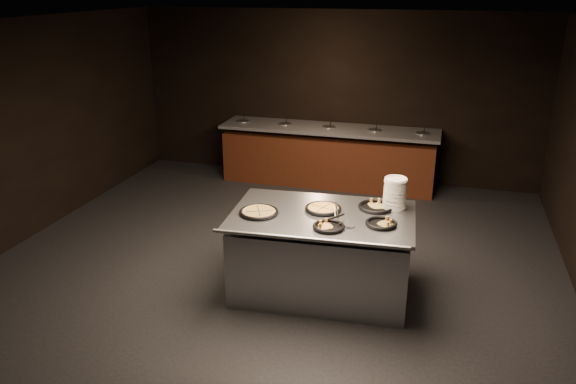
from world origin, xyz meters
name	(u,v)px	position (x,y,z in m)	size (l,w,h in m)	color
room	(262,164)	(0.00, 0.00, 1.45)	(7.02, 8.02, 2.92)	black
salad_bar	(328,159)	(0.00, 3.56, 0.44)	(3.70, 0.83, 1.18)	#4D2312
serving_counter	(322,255)	(0.70, -0.03, 0.45)	(2.06, 1.40, 0.95)	#A9ABB0
plate_stack	(395,193)	(1.43, 0.35, 1.13)	(0.25, 0.25, 0.35)	white
pan_veggie_whole	(259,212)	(0.03, -0.21, 0.97)	(0.43, 0.43, 0.04)	black
pan_cheese_whole	(323,208)	(0.68, 0.08, 0.97)	(0.41, 0.41, 0.04)	black
pan_cheese_slices_a	(376,207)	(1.23, 0.29, 0.97)	(0.39, 0.39, 0.04)	black
pan_cheese_slices_b	(329,227)	(0.84, -0.38, 0.97)	(0.33, 0.33, 0.04)	black
pan_veggie_slices	(381,223)	(1.35, -0.15, 0.97)	(0.33, 0.33, 0.04)	black
server_left	(336,211)	(0.85, -0.07, 1.02)	(0.18, 0.29, 0.15)	#A9ABB0
server_right	(340,220)	(0.94, -0.29, 1.02)	(0.29, 0.09, 0.14)	#A9ABB0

